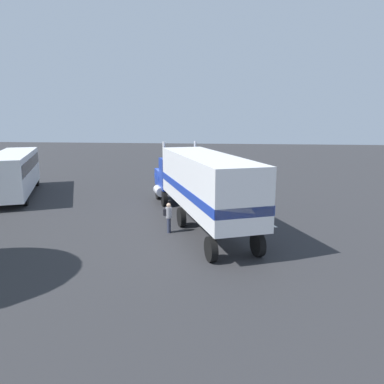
# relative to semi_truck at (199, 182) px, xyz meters

# --- Properties ---
(ground_plane) EXTENTS (120.00, 120.00, 0.00)m
(ground_plane) POSITION_rel_semi_truck_xyz_m (5.38, 2.76, -2.52)
(ground_plane) COLOR #2D2D30
(lane_stripe_near) EXTENTS (4.11, 1.88, 0.01)m
(lane_stripe_near) POSITION_rel_semi_truck_xyz_m (5.73, -0.74, -2.52)
(lane_stripe_near) COLOR silver
(lane_stripe_near) RESTS_ON ground_plane
(lane_stripe_mid) EXTENTS (4.16, 1.74, 0.01)m
(lane_stripe_mid) POSITION_rel_semi_truck_xyz_m (1.92, -3.59, -2.52)
(lane_stripe_mid) COLOR silver
(lane_stripe_mid) RESTS_ON ground_plane
(semi_truck) EXTENTS (14.04, 7.68, 4.50)m
(semi_truck) POSITION_rel_semi_truck_xyz_m (0.00, 0.00, 0.00)
(semi_truck) COLOR #193399
(semi_truck) RESTS_ON ground_plane
(person_bystander) EXTENTS (0.34, 0.45, 1.63)m
(person_bystander) POSITION_rel_semi_truck_xyz_m (-1.68, 1.51, -1.63)
(person_bystander) COLOR #2D3347
(person_bystander) RESTS_ON ground_plane
(parked_bus) EXTENTS (11.09, 6.77, 3.40)m
(parked_bus) POSITION_rel_semi_truck_xyz_m (6.12, 15.10, -0.46)
(parked_bus) COLOR silver
(parked_bus) RESTS_ON ground_plane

